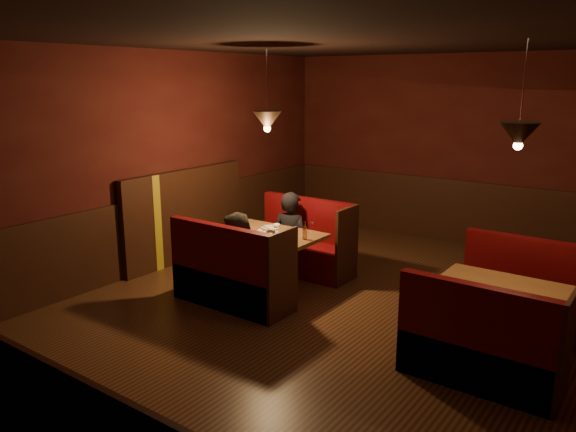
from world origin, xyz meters
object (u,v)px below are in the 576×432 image
Objects in this scene: main_bench_near at (230,280)px; second_bench_near at (480,353)px; main_table at (269,245)px; diner_a at (291,220)px; main_bench_far at (304,249)px; diner_b at (237,244)px; second_table at (503,303)px; second_bench_far at (523,300)px.

main_bench_near is 1.10× the size of second_bench_near.
main_table is at bearing 91.09° from main_bench_near.
main_bench_near is at bearing 92.90° from diner_a.
main_bench_far is 1.10× the size of second_bench_near.
second_table is at bearing 32.09° from diner_b.
main_table is 1.00× the size of second_bench_near.
second_bench_far and second_bench_near have the same top height.
second_bench_near is at bearing 17.74° from diner_b.
second_bench_far is (2.83, -0.13, -0.01)m from main_bench_far.
main_bench_far is 1.10× the size of second_bench_far.
main_table reaches higher than second_table.
second_bench_far is at bearing 12.18° from main_table.
main_table is at bearing 98.04° from diner_a.
main_table is 0.91× the size of main_bench_near.
second_bench_near is (0.00, -1.42, 0.00)m from second_bench_far.
main_bench_far is 1.00× the size of main_bench_near.
second_table is 0.90× the size of second_bench_near.
main_bench_near is at bearing -90.00° from main_bench_far.
second_bench_far reaches higher than second_table.
second_table is at bearing 92.20° from second_bench_near.
diner_a is (-2.93, 0.71, 0.23)m from second_table.
main_bench_near reaches higher than second_bench_near.
diner_b is at bearing -156.60° from second_bench_far.
main_bench_far reaches higher than main_table.
second_bench_far is at bearing 177.42° from diner_a.
second_bench_far is at bearing 45.08° from diner_b.
diner_b is at bearing -89.85° from main_bench_far.
diner_a is at bearing 166.36° from second_table.
main_table is at bearing -167.82° from second_bench_far.
second_bench_far is at bearing 90.00° from second_bench_near.
main_bench_near is 2.83m from second_bench_near.
second_bench_near is (2.84, -0.80, -0.24)m from main_table.
diner_a is at bearing -135.99° from main_bench_far.
second_bench_near is 0.91× the size of diner_a.
diner_a is (-0.12, 0.62, 0.18)m from main_table.
main_bench_near is 1.10× the size of second_bench_far.
second_table is at bearing -92.20° from second_bench_far.
second_bench_near reaches higher than main_table.
main_bench_far reaches higher than second_table.
second_bench_far is 1.42m from second_bench_near.
second_bench_near is at bearing 151.83° from diner_a.
main_bench_far is at bearing 163.38° from second_table.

